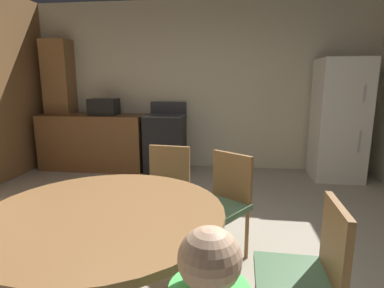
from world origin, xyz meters
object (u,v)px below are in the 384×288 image
microwave (104,107)px  dining_table (106,235)px  refrigerator (339,120)px  chair_north (166,189)px  chair_east (309,271)px  chair_northeast (223,199)px  oven_range (166,142)px

microwave → dining_table: 3.59m
refrigerator → dining_table: (-2.24, -3.25, -0.27)m
chair_north → chair_east: same height
dining_table → microwave: bearing=112.6°
chair_north → refrigerator: bearing=141.4°
dining_table → chair_east: (1.09, -0.03, -0.11)m
refrigerator → chair_east: (-1.15, -3.28, -0.38)m
chair_north → chair_northeast: size_ratio=1.00×
refrigerator → chair_northeast: 2.88m
dining_table → chair_east: 1.09m
refrigerator → chair_east: size_ratio=2.02×
chair_east → oven_range: bearing=-64.7°
dining_table → chair_northeast: size_ratio=1.52×
oven_range → microwave: (-1.00, -0.00, 0.56)m
microwave → chair_north: microwave is taller
microwave → chair_north: 2.72m
chair_north → dining_table: bearing=0.0°
refrigerator → microwave: bearing=179.2°
microwave → chair_east: (2.46, -3.33, -0.53)m
refrigerator → dining_table: bearing=-124.6°
chair_east → refrigerator: bearing=-107.7°
refrigerator → chair_north: (-2.13, -2.16, -0.38)m
microwave → chair_north: size_ratio=0.51×
chair_north → chair_east: size_ratio=1.00×
refrigerator → oven_range: bearing=178.8°
oven_range → microwave: size_ratio=2.50×
chair_north → chair_east: bearing=47.1°
chair_northeast → chair_east: same height
chair_east → chair_north: bearing=-47.1°
refrigerator → microwave: (-3.61, 0.05, 0.15)m
dining_table → chair_east: size_ratio=1.52×
oven_range → chair_northeast: oven_range is taller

